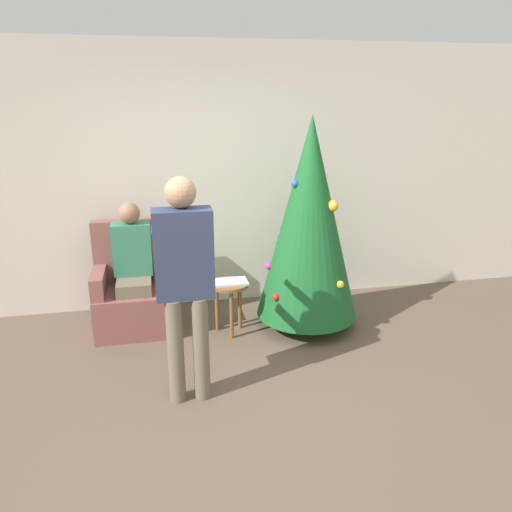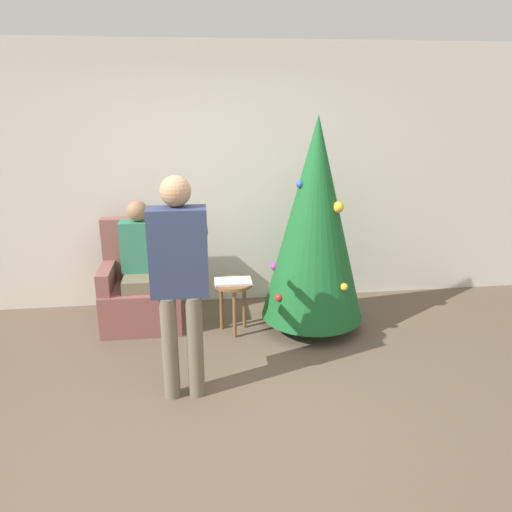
% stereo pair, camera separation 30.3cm
% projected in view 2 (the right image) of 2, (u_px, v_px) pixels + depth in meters
% --- Properties ---
extents(ground_plane, '(14.00, 14.00, 0.00)m').
position_uv_depth(ground_plane, '(220.00, 423.00, 3.49)').
color(ground_plane, brown).
extents(wall_back, '(8.00, 0.06, 2.70)m').
position_uv_depth(wall_back, '(205.00, 179.00, 5.18)').
color(wall_back, beige).
rests_on(wall_back, ground_plane).
extents(christmas_tree, '(0.97, 0.97, 2.03)m').
position_uv_depth(christmas_tree, '(315.00, 221.00, 4.60)').
color(christmas_tree, brown).
rests_on(christmas_tree, ground_plane).
extents(armchair, '(0.76, 0.64, 1.03)m').
position_uv_depth(armchair, '(143.00, 289.00, 4.92)').
color(armchair, brown).
rests_on(armchair, ground_plane).
extents(person_seated, '(0.36, 0.46, 1.23)m').
position_uv_depth(person_seated, '(140.00, 260.00, 4.79)').
color(person_seated, '#6B604C').
rests_on(person_seated, ground_plane).
extents(person_standing, '(0.43, 0.57, 1.67)m').
position_uv_depth(person_standing, '(179.00, 270.00, 3.56)').
color(person_standing, '#6B604C').
rests_on(person_standing, ground_plane).
extents(side_stool, '(0.37, 0.37, 0.51)m').
position_uv_depth(side_stool, '(233.00, 292.00, 4.71)').
color(side_stool, brown).
rests_on(side_stool, ground_plane).
extents(laptop, '(0.35, 0.21, 0.02)m').
position_uv_depth(laptop, '(233.00, 281.00, 4.68)').
color(laptop, silver).
rests_on(laptop, side_stool).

